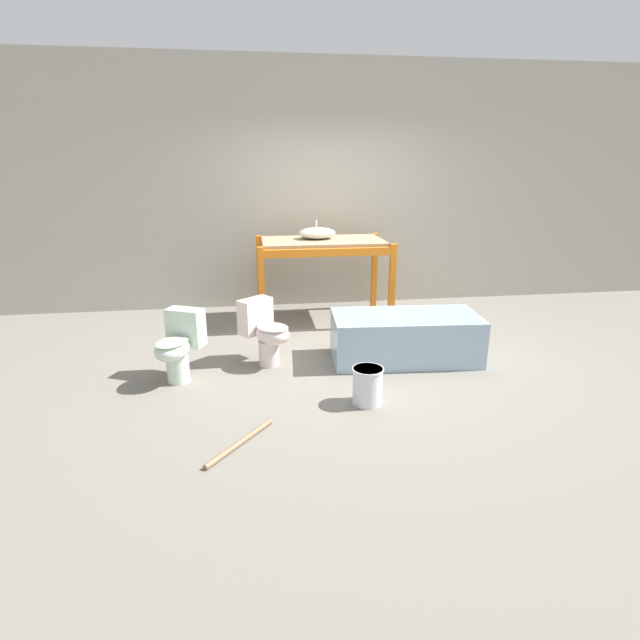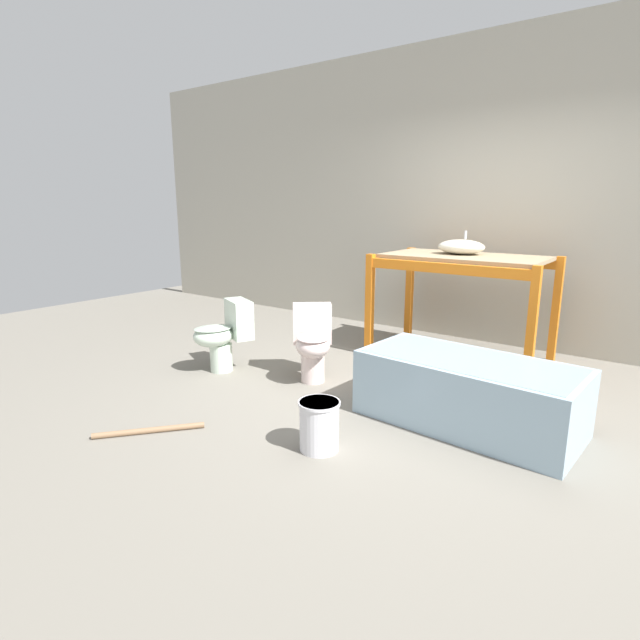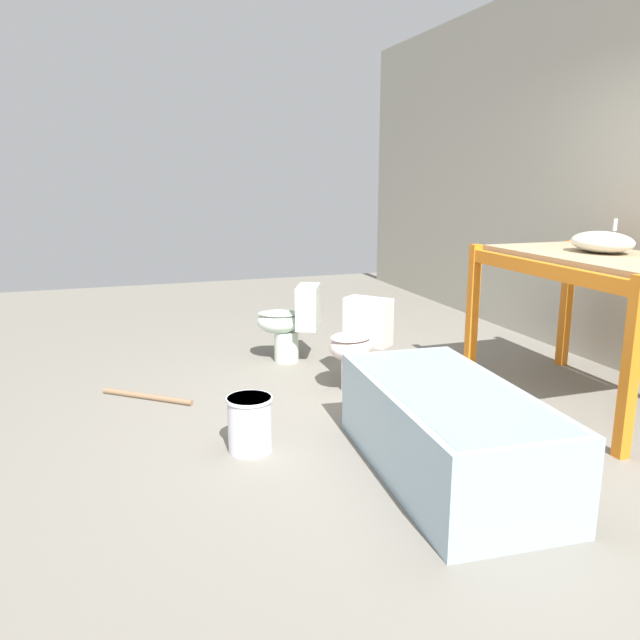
# 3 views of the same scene
# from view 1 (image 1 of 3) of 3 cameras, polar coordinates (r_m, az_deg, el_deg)

# --- Properties ---
(ground_plane) EXTENTS (12.00, 12.00, 0.00)m
(ground_plane) POSITION_cam_1_polar(r_m,az_deg,el_deg) (5.27, 4.11, -3.94)
(ground_plane) COLOR slate
(warehouse_wall_rear) EXTENTS (10.80, 0.08, 3.20)m
(warehouse_wall_rear) POSITION_cam_1_polar(r_m,az_deg,el_deg) (6.91, 0.75, 14.95)
(warehouse_wall_rear) COLOR #B2AD9E
(warehouse_wall_rear) RESTS_ON ground_plane
(shelving_rack) EXTENTS (1.61, 0.94, 1.02)m
(shelving_rack) POSITION_cam_1_polar(r_m,az_deg,el_deg) (6.20, 0.30, 7.75)
(shelving_rack) COLOR orange
(shelving_rack) RESTS_ON ground_plane
(sink_basin) EXTENTS (0.45, 0.34, 0.22)m
(sink_basin) POSITION_cam_1_polar(r_m,az_deg,el_deg) (6.22, -0.33, 9.90)
(sink_basin) COLOR silver
(sink_basin) RESTS_ON shelving_rack
(bathtub_main) EXTENTS (1.50, 0.79, 0.47)m
(bathtub_main) POSITION_cam_1_polar(r_m,az_deg,el_deg) (5.11, 9.72, -1.59)
(bathtub_main) COLOR #99B7CC
(bathtub_main) RESTS_ON ground_plane
(toilet_near) EXTENTS (0.57, 0.59, 0.65)m
(toilet_near) POSITION_cam_1_polar(r_m,az_deg,el_deg) (4.93, -6.24, -1.21)
(toilet_near) COLOR silver
(toilet_near) RESTS_ON ground_plane
(toilet_far) EXTENTS (0.50, 0.60, 0.65)m
(toilet_far) POSITION_cam_1_polar(r_m,az_deg,el_deg) (4.72, -15.89, -2.70)
(toilet_far) COLOR silver
(toilet_far) RESTS_ON ground_plane
(bucket_white) EXTENTS (0.26, 0.26, 0.32)m
(bucket_white) POSITION_cam_1_polar(r_m,az_deg,el_deg) (4.19, 5.45, -7.41)
(bucket_white) COLOR silver
(bucket_white) RESTS_ON ground_plane
(loose_pipe) EXTENTS (0.49, 0.58, 0.04)m
(loose_pipe) POSITION_cam_1_polar(r_m,az_deg,el_deg) (3.72, -9.08, -13.65)
(loose_pipe) COLOR #8C6B4C
(loose_pipe) RESTS_ON ground_plane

